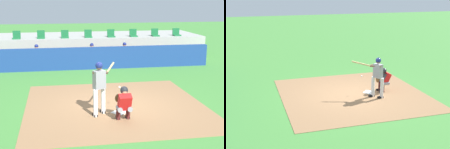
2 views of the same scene
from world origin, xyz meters
The scene contains 5 objects.
ground_plane centered at (0.00, 0.00, 0.00)m, with size 80.00×80.00×0.00m, color #428438.
dirt_infield centered at (0.00, 0.00, 0.01)m, with size 6.40×6.40×0.01m, color #936B47.
home_plate centered at (0.00, -0.80, 0.02)m, with size 0.44×0.44×0.02m, color white.
batter_at_plate centered at (-0.68, -0.87, 1.04)m, with size 0.92×1.23×1.80m.
catcher_crouched centered at (-0.01, -1.51, 0.61)m, with size 0.49×1.43×1.13m.
Camera 2 is at (-12.73, 4.63, 4.78)m, focal length 50.36 mm.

